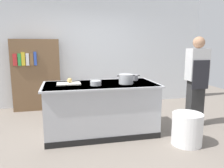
{
  "coord_description": "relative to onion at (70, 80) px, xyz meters",
  "views": [
    {
      "loc": [
        -0.64,
        -3.72,
        1.56
      ],
      "look_at": [
        0.25,
        0.2,
        0.85
      ],
      "focal_mm": 35.31,
      "sensor_mm": 36.0,
      "label": 1
    }
  ],
  "objects": [
    {
      "name": "ground_plane",
      "position": [
        0.52,
        -0.11,
        -0.96
      ],
      "size": [
        10.0,
        10.0,
        0.0
      ],
      "primitive_type": "plane",
      "color": "slate"
    },
    {
      "name": "back_wall",
      "position": [
        0.52,
        1.99,
        0.54
      ],
      "size": [
        6.4,
        0.12,
        3.0
      ],
      "primitive_type": "cube",
      "color": "silver",
      "rests_on": "ground_plane"
    },
    {
      "name": "counter_island",
      "position": [
        0.52,
        -0.11,
        -0.5
      ],
      "size": [
        1.98,
        0.98,
        0.9
      ],
      "color": "#B7BABF",
      "rests_on": "ground_plane"
    },
    {
      "name": "cutting_board",
      "position": [
        -0.02,
        -0.04,
        -0.05
      ],
      "size": [
        0.4,
        0.28,
        0.02
      ],
      "primitive_type": "cube",
      "color": "silver",
      "rests_on": "counter_island"
    },
    {
      "name": "onion",
      "position": [
        0.0,
        0.0,
        0.0
      ],
      "size": [
        0.08,
        0.08,
        0.08
      ],
      "primitive_type": "sphere",
      "color": "tan",
      "rests_on": "cutting_board"
    },
    {
      "name": "stock_pot",
      "position": [
        0.95,
        -0.22,
        0.02
      ],
      "size": [
        0.31,
        0.25,
        0.17
      ],
      "color": "#B7BABF",
      "rests_on": "counter_island"
    },
    {
      "name": "sauce_pan",
      "position": [
        1.21,
        0.12,
        -0.01
      ],
      "size": [
        0.22,
        0.16,
        0.1
      ],
      "color": "#99999E",
      "rests_on": "counter_island"
    },
    {
      "name": "mixing_bowl",
      "position": [
        0.42,
        -0.26,
        -0.02
      ],
      "size": [
        0.18,
        0.18,
        0.08
      ],
      "primitive_type": "cylinder",
      "color": "#B7BABF",
      "rests_on": "counter_island"
    },
    {
      "name": "trash_bin",
      "position": [
        1.78,
        -0.87,
        -0.71
      ],
      "size": [
        0.48,
        0.48,
        0.51
      ],
      "primitive_type": "cylinder",
      "color": "white",
      "rests_on": "ground_plane"
    },
    {
      "name": "person_chef",
      "position": [
        2.38,
        -0.13,
        -0.05
      ],
      "size": [
        0.38,
        0.25,
        1.72
      ],
      "rotation": [
        0.0,
        0.0,
        1.56
      ],
      "color": "#2A2A2A",
      "rests_on": "ground_plane"
    },
    {
      "name": "bookshelf",
      "position": [
        -0.73,
        1.69,
        -0.11
      ],
      "size": [
        1.1,
        0.31,
        1.7
      ],
      "color": "brown",
      "rests_on": "ground_plane"
    }
  ]
}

